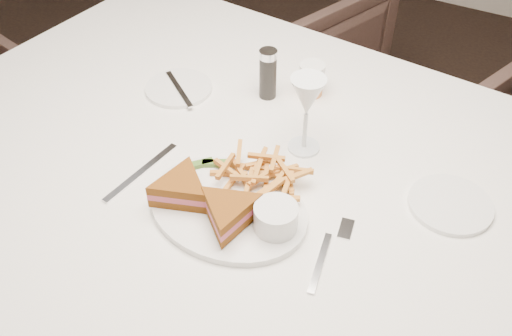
{
  "coord_description": "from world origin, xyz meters",
  "views": [
    {
      "loc": [
        0.78,
        -0.74,
        1.54
      ],
      "look_at": [
        0.39,
        -0.03,
        0.8
      ],
      "focal_mm": 40.0,
      "sensor_mm": 36.0,
      "label": 1
    }
  ],
  "objects": [
    {
      "name": "ground",
      "position": [
        0.0,
        0.0,
        0.0
      ],
      "size": [
        5.0,
        5.0,
        0.0
      ],
      "primitive_type": "plane",
      "color": "black",
      "rests_on": "ground"
    },
    {
      "name": "table",
      "position": [
        0.39,
        0.02,
        0.38
      ],
      "size": [
        1.74,
        1.25,
        0.75
      ],
      "primitive_type": "cube",
      "rotation": [
        0.0,
        0.0,
        -0.1
      ],
      "color": "white",
      "rests_on": "ground"
    },
    {
      "name": "chair_far",
      "position": [
        0.42,
        0.94,
        0.34
      ],
      "size": [
        0.84,
        0.81,
        0.69
      ],
      "primitive_type": "imported",
      "rotation": [
        0.0,
        0.0,
        2.8
      ],
      "color": "#44302A",
      "rests_on": "ground"
    },
    {
      "name": "table_setting",
      "position": [
        0.38,
        -0.02,
        0.79
      ],
      "size": [
        0.83,
        0.64,
        0.18
      ],
      "color": "white",
      "rests_on": "table"
    }
  ]
}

